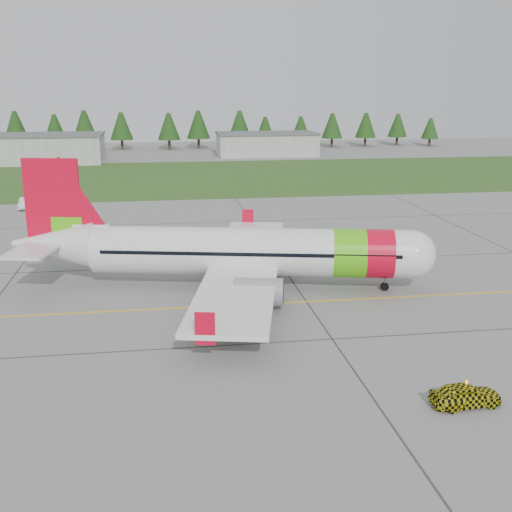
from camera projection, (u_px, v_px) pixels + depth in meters
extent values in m
plane|color=gray|center=(187.00, 348.00, 42.80)|extent=(320.00, 320.00, 0.00)
cylinder|color=white|center=(251.00, 252.00, 54.66)|extent=(27.32, 9.75, 4.06)
sphere|color=white|center=(411.00, 254.00, 53.79)|extent=(4.06, 4.06, 4.06)
cone|color=white|center=(54.00, 244.00, 55.67)|extent=(7.99, 5.53, 4.06)
cube|color=black|center=(416.00, 250.00, 53.68)|extent=(2.21, 3.00, 0.58)
cylinder|color=#52C90F|center=(349.00, 253.00, 54.13)|extent=(3.53, 4.63, 4.14)
cylinder|color=red|center=(379.00, 254.00, 53.97)|extent=(3.12, 4.54, 4.14)
cube|color=white|center=(245.00, 264.00, 54.99)|extent=(12.72, 33.78, 0.37)
cube|color=red|center=(248.00, 219.00, 70.87)|extent=(1.26, 0.45, 2.08)
cube|color=red|center=(205.00, 329.00, 38.95)|extent=(1.26, 0.45, 2.08)
cylinder|color=gray|center=(266.00, 254.00, 60.56)|extent=(4.13, 2.94, 2.19)
cylinder|color=gray|center=(259.00, 292.00, 49.52)|extent=(4.13, 2.94, 2.19)
cube|color=red|center=(53.00, 205.00, 54.76)|extent=(4.76, 1.39, 7.92)
cube|color=#52C90F|center=(68.00, 231.00, 55.28)|extent=(2.74, 1.01, 2.50)
cube|color=white|center=(48.00, 241.00, 55.64)|extent=(5.82, 12.41, 0.23)
cylinder|color=slate|center=(385.00, 282.00, 54.57)|extent=(0.19, 0.19, 1.46)
cylinder|color=black|center=(385.00, 286.00, 54.67)|extent=(0.75, 0.44, 0.71)
cylinder|color=slate|center=(236.00, 267.00, 58.15)|extent=(0.23, 0.23, 1.98)
cylinder|color=black|center=(232.00, 272.00, 58.30)|extent=(1.16, 0.69, 1.08)
cylinder|color=slate|center=(229.00, 287.00, 52.53)|extent=(0.23, 0.23, 1.98)
cylinder|color=black|center=(224.00, 292.00, 52.67)|extent=(1.16, 0.69, 1.08)
imported|color=#D7CE0B|center=(467.00, 373.00, 34.59)|extent=(1.43, 1.65, 3.88)
imported|color=silver|center=(25.00, 192.00, 90.28)|extent=(1.73, 1.64, 4.70)
cube|color=#30561E|center=(167.00, 177.00, 121.13)|extent=(320.00, 50.00, 0.03)
cube|color=gold|center=(182.00, 308.00, 50.44)|extent=(120.00, 0.25, 0.02)
cube|color=#A8A8A3|center=(29.00, 149.00, 142.81)|extent=(32.00, 14.00, 6.00)
cube|color=#A8A8A3|center=(267.00, 145.00, 158.43)|extent=(24.00, 12.00, 5.20)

